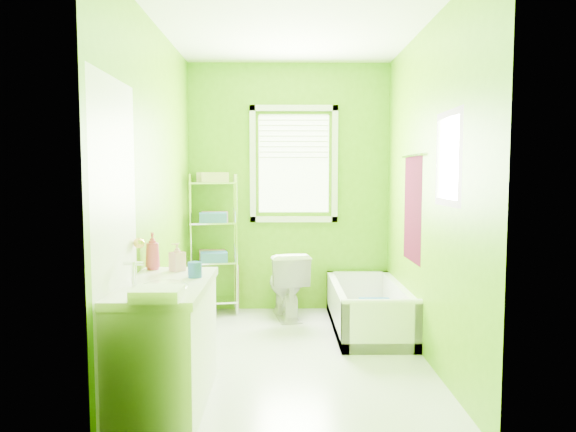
{
  "coord_description": "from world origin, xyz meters",
  "views": [
    {
      "loc": [
        -0.07,
        -3.98,
        1.44
      ],
      "look_at": [
        -0.02,
        0.25,
        1.1
      ],
      "focal_mm": 32.0,
      "sensor_mm": 36.0,
      "label": 1
    }
  ],
  "objects_px": {
    "wire_shelf_unit": "(215,228)",
    "toilet": "(286,284)",
    "vanity": "(165,340)",
    "bathtub": "(369,315)"
  },
  "relations": [
    {
      "from": "wire_shelf_unit",
      "to": "toilet",
      "type": "bearing_deg",
      "value": -12.54
    },
    {
      "from": "toilet",
      "to": "vanity",
      "type": "distance_m",
      "value": 2.13
    },
    {
      "from": "bathtub",
      "to": "vanity",
      "type": "xyz_separation_m",
      "value": [
        -1.52,
        -1.52,
        0.27
      ]
    },
    {
      "from": "vanity",
      "to": "wire_shelf_unit",
      "type": "height_order",
      "value": "wire_shelf_unit"
    },
    {
      "from": "bathtub",
      "to": "wire_shelf_unit",
      "type": "height_order",
      "value": "wire_shelf_unit"
    },
    {
      "from": "bathtub",
      "to": "toilet",
      "type": "height_order",
      "value": "toilet"
    },
    {
      "from": "toilet",
      "to": "wire_shelf_unit",
      "type": "relative_size",
      "value": 0.46
    },
    {
      "from": "bathtub",
      "to": "vanity",
      "type": "height_order",
      "value": "vanity"
    },
    {
      "from": "toilet",
      "to": "wire_shelf_unit",
      "type": "xyz_separation_m",
      "value": [
        -0.74,
        0.16,
        0.55
      ]
    },
    {
      "from": "bathtub",
      "to": "vanity",
      "type": "bearing_deg",
      "value": -135.12
    }
  ]
}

